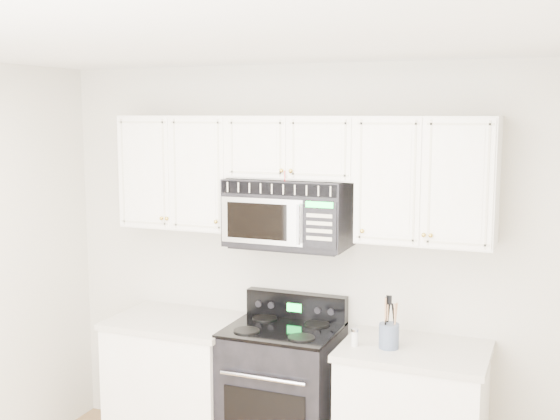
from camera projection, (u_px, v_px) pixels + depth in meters
The scene contains 8 objects.
room at pixel (169, 342), 3.04m from camera, with size 3.51×3.51×2.61m.
base_cabinet_left at pixel (179, 388), 4.78m from camera, with size 0.86×0.65×0.92m.
range at pixel (283, 395), 4.51m from camera, with size 0.69×0.64×1.10m.
upper_cabinets at pixel (297, 170), 4.41m from camera, with size 2.44×0.37×0.75m.
microwave at pixel (289, 212), 4.44m from camera, with size 0.77×0.44×0.43m.
utensil_crock at pixel (389, 334), 4.10m from camera, with size 0.12×0.12×0.31m.
shaker_salt at pixel (355, 337), 4.14m from camera, with size 0.04×0.04×0.11m.
shaker_pepper at pixel (388, 340), 4.08m from camera, with size 0.05×0.05×0.11m.
Camera 1 is at (1.54, -2.55, 2.29)m, focal length 45.00 mm.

